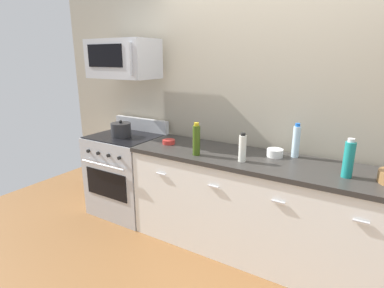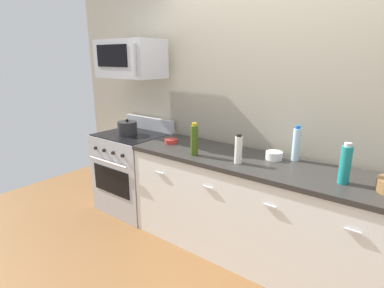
{
  "view_description": "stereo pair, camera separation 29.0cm",
  "coord_description": "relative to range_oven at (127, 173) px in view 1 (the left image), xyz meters",
  "views": [
    {
      "loc": [
        0.81,
        -2.43,
        1.76
      ],
      "look_at": [
        -0.65,
        -0.05,
        0.97
      ],
      "focal_mm": 28.54,
      "sensor_mm": 36.0,
      "label": 1
    },
    {
      "loc": [
        1.04,
        -2.27,
        1.76
      ],
      "look_at": [
        -0.65,
        -0.05,
        0.97
      ],
      "focal_mm": 28.54,
      "sensor_mm": 36.0,
      "label": 2
    }
  ],
  "objects": [
    {
      "name": "bottle_vinegar_white",
      "position": [
        1.46,
        -0.14,
        0.57
      ],
      "size": [
        0.06,
        0.06,
        0.25
      ],
      "color": "silver",
      "rests_on": "countertop_slab"
    },
    {
      "name": "back_wall",
      "position": [
        1.57,
        0.41,
        0.88
      ],
      "size": [
        5.47,
        0.1,
        2.7
      ],
      "primitive_type": "cube",
      "color": "#9E937F",
      "rests_on": "ground_plane"
    },
    {
      "name": "bowl_white_ceramic",
      "position": [
        1.66,
        0.14,
        0.49
      ],
      "size": [
        0.14,
        0.14,
        0.07
      ],
      "color": "white",
      "rests_on": "countertop_slab"
    },
    {
      "name": "range_oven",
      "position": [
        0.0,
        0.0,
        0.0
      ],
      "size": [
        0.76,
        0.69,
        1.07
      ],
      "color": "#B7BABF",
      "rests_on": "ground_plane"
    },
    {
      "name": "microwave",
      "position": [
        0.0,
        0.04,
        1.28
      ],
      "size": [
        0.74,
        0.44,
        0.4
      ],
      "color": "#B7BABF"
    },
    {
      "name": "bottle_sparkling_teal",
      "position": [
        2.25,
        -0.07,
        0.59
      ],
      "size": [
        0.07,
        0.07,
        0.29
      ],
      "color": "#197F7A",
      "rests_on": "countertop_slab"
    },
    {
      "name": "counter_unit",
      "position": [
        1.57,
        -0.0,
        -0.01
      ],
      "size": [
        2.38,
        0.66,
        0.92
      ],
      "color": "white",
      "rests_on": "ground_plane"
    },
    {
      "name": "bottle_olive_oil",
      "position": [
        1.04,
        -0.19,
        0.59
      ],
      "size": [
        0.07,
        0.07,
        0.3
      ],
      "color": "#385114",
      "rests_on": "countertop_slab"
    },
    {
      "name": "stockpot",
      "position": [
        0.0,
        -0.05,
        0.53
      ],
      "size": [
        0.22,
        0.22,
        0.19
      ],
      "color": "#262628",
      "rests_on": "range_oven"
    },
    {
      "name": "ground_plane",
      "position": [
        1.57,
        -0.0,
        -0.47
      ],
      "size": [
        6.56,
        6.56,
        0.0
      ],
      "primitive_type": "plane",
      "color": "brown"
    },
    {
      "name": "bottle_water_clear",
      "position": [
        1.81,
        0.22,
        0.59
      ],
      "size": [
        0.06,
        0.06,
        0.3
      ],
      "color": "silver",
      "rests_on": "countertop_slab"
    },
    {
      "name": "bowl_red_small",
      "position": [
        0.62,
        -0.01,
        0.47
      ],
      "size": [
        0.13,
        0.13,
        0.04
      ],
      "color": "#B72D28",
      "rests_on": "countertop_slab"
    }
  ]
}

